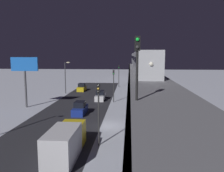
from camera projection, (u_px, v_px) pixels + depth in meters
The scene contains 14 objects.
ground_plane at pixel (107, 126), 30.27m from camera, with size 240.00×240.00×0.00m, color silver.
avenue_asphalt at pixel (60, 125), 30.75m from camera, with size 11.00×93.50×0.01m, color #28282D.
elevated_railway at pixel (147, 84), 29.14m from camera, with size 5.00×93.50×6.43m.
subway_train at pixel (138, 59), 61.34m from camera, with size 2.94×74.07×3.40m.
rail_signal at pixel (137, 57), 14.12m from camera, with size 0.36×0.41×4.00m.
sedan_white at pixel (100, 96), 47.65m from camera, with size 1.91×4.68×1.97m.
sedan_yellow at pixel (82, 88), 59.75m from camera, with size 1.80×4.13×1.97m.
sedan_blue at pixel (80, 109), 36.42m from camera, with size 1.80×4.69×1.97m.
box_truck at pixel (66, 142), 21.08m from camera, with size 2.40×7.40×2.80m.
traffic_light_near at pixel (99, 106), 23.19m from camera, with size 0.32×0.44×6.40m.
traffic_light_mid at pixel (114, 81), 44.92m from camera, with size 0.32×0.44×6.40m.
traffic_light_far at pixel (119, 73), 66.65m from camera, with size 0.32×0.44×6.40m.
commercial_billboard at pixel (25, 69), 40.11m from camera, with size 4.80×0.36×8.90m.
street_lamp_far at pixel (66, 74), 55.27m from camera, with size 1.35×0.44×7.65m.
Camera 1 is at (-2.87, 29.16, 9.27)m, focal length 36.79 mm.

